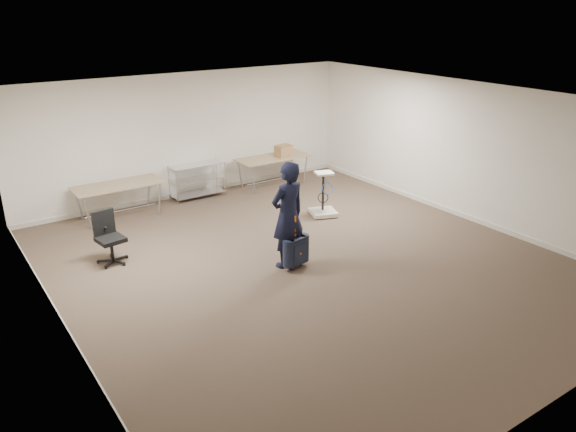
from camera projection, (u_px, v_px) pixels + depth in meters
ground at (306, 263)px, 9.72m from camera, size 9.00×9.00×0.00m
room_shell at (263, 235)px, 10.77m from camera, size 8.00×9.00×9.00m
folding_table_left at (118, 187)px, 11.51m from camera, size 1.80×0.75×0.73m
folding_table_right at (273, 159)px, 13.52m from camera, size 1.80×0.75×0.73m
wire_shelf at (197, 179)px, 12.80m from camera, size 1.22×0.47×0.80m
person at (288, 215)px, 9.32m from camera, size 0.71×0.51×1.83m
suitcase at (296, 251)px, 9.42m from camera, size 0.37×0.25×0.94m
office_chair at (111, 247)px, 9.67m from camera, size 0.55×0.55×0.91m
equipment_cart at (324, 204)px, 11.79m from camera, size 0.66×0.66×0.95m
cardboard_box at (283, 151)px, 13.51m from camera, size 0.39×0.31×0.28m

